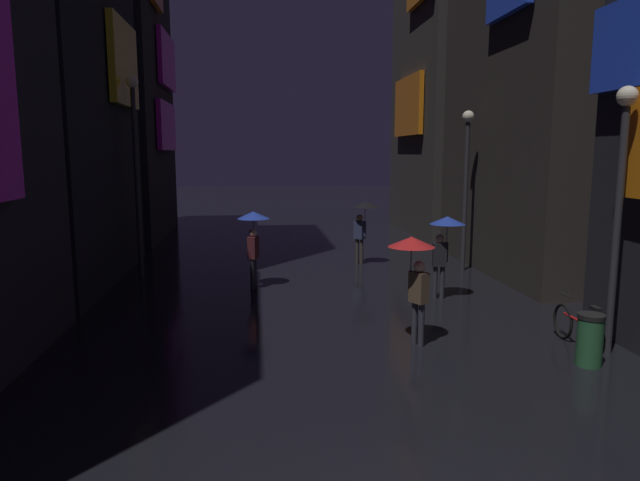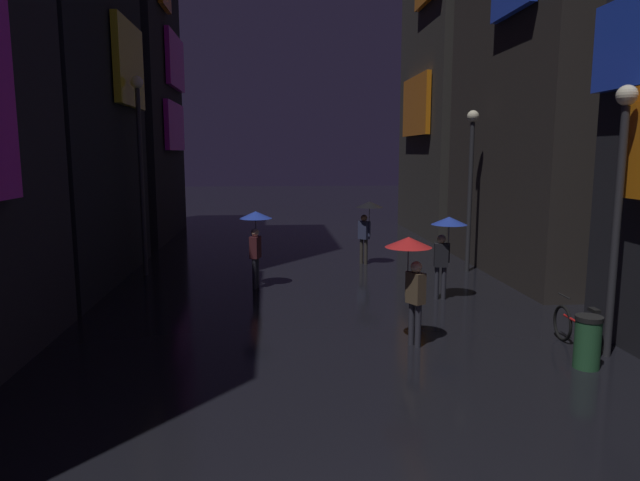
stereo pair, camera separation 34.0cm
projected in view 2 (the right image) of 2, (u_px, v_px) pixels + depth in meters
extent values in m
cube|color=yellow|center=(129.00, 65.00, 17.13)|extent=(0.20, 3.03, 2.48)
cube|color=black|center=(121.00, 80.00, 24.35)|extent=(4.00, 7.35, 13.57)
cube|color=#F226D8|center=(175.00, 127.00, 25.11)|extent=(0.20, 4.06, 2.06)
cube|color=#F226D8|center=(175.00, 62.00, 25.45)|extent=(0.20, 3.91, 2.33)
cube|color=#33302D|center=(463.00, 71.00, 25.53)|extent=(4.00, 7.39, 14.69)
cube|color=orange|center=(416.00, 106.00, 25.44)|extent=(0.20, 4.15, 2.59)
cylinder|color=#38332D|center=(362.00, 251.00, 19.20)|extent=(0.12, 0.12, 0.85)
cylinder|color=#38332D|center=(366.00, 252.00, 19.08)|extent=(0.12, 0.12, 0.85)
cube|color=#333859|center=(364.00, 230.00, 19.03)|extent=(0.39, 0.40, 0.60)
sphere|color=#9E7051|center=(364.00, 218.00, 18.96)|extent=(0.22, 0.22, 0.22)
cylinder|color=#333859|center=(369.00, 229.00, 18.94)|extent=(0.09, 0.09, 0.50)
cylinder|color=slate|center=(369.00, 219.00, 18.89)|extent=(0.02, 0.02, 0.77)
cone|color=black|center=(369.00, 204.00, 18.81)|extent=(0.90, 0.90, 0.20)
cylinder|color=#2D2D38|center=(437.00, 283.00, 14.51)|extent=(0.12, 0.12, 0.85)
cylinder|color=#2D2D38|center=(444.00, 283.00, 14.49)|extent=(0.12, 0.12, 0.85)
cube|color=black|center=(441.00, 255.00, 14.39)|extent=(0.37, 0.27, 0.60)
sphere|color=tan|center=(442.00, 239.00, 14.33)|extent=(0.22, 0.22, 0.22)
cylinder|color=black|center=(448.00, 253.00, 14.42)|extent=(0.09, 0.09, 0.50)
cylinder|color=slate|center=(449.00, 240.00, 14.37)|extent=(0.02, 0.02, 0.77)
cone|color=#263FB2|center=(449.00, 221.00, 14.29)|extent=(0.90, 0.90, 0.20)
cylinder|color=#2D2D38|center=(418.00, 326.00, 10.92)|extent=(0.12, 0.12, 0.85)
cylinder|color=#2D2D38|center=(412.00, 323.00, 11.07)|extent=(0.12, 0.12, 0.85)
cube|color=brown|center=(416.00, 288.00, 10.88)|extent=(0.36, 0.40, 0.60)
sphere|color=beige|center=(416.00, 267.00, 10.82)|extent=(0.22, 0.22, 0.22)
cylinder|color=brown|center=(407.00, 284.00, 10.99)|extent=(0.09, 0.09, 0.50)
cylinder|color=slate|center=(408.00, 267.00, 10.94)|extent=(0.02, 0.02, 0.77)
cone|color=red|center=(408.00, 242.00, 10.87)|extent=(0.90, 0.90, 0.20)
cylinder|color=#2D2D38|center=(255.00, 274.00, 15.60)|extent=(0.12, 0.12, 0.85)
cylinder|color=#2D2D38|center=(257.00, 273.00, 15.77)|extent=(0.12, 0.12, 0.85)
cube|color=#4C1E23|center=(255.00, 247.00, 15.58)|extent=(0.33, 0.40, 0.60)
sphere|color=beige|center=(255.00, 232.00, 15.51)|extent=(0.22, 0.22, 0.22)
cylinder|color=#4C1E23|center=(256.00, 244.00, 15.75)|extent=(0.09, 0.09, 0.50)
cylinder|color=slate|center=(256.00, 232.00, 15.70)|extent=(0.02, 0.02, 0.77)
cone|color=#263FB2|center=(256.00, 215.00, 15.63)|extent=(0.90, 0.90, 0.20)
torus|color=black|center=(563.00, 323.00, 11.32)|extent=(0.08, 0.72, 0.72)
torus|color=black|center=(592.00, 341.00, 10.24)|extent=(0.08, 0.72, 0.72)
cylinder|color=red|center=(577.00, 322.00, 10.75)|extent=(0.07, 1.00, 0.05)
cylinder|color=red|center=(593.00, 322.00, 10.18)|extent=(0.04, 0.04, 0.40)
cube|color=black|center=(594.00, 310.00, 10.15)|extent=(0.13, 0.24, 0.06)
cylinder|color=black|center=(564.00, 296.00, 11.24)|extent=(0.04, 0.45, 0.03)
cylinder|color=#2D2D33|center=(142.00, 184.00, 17.04)|extent=(0.14, 0.14, 5.56)
sphere|color=#F9EFCC|center=(137.00, 82.00, 16.59)|extent=(0.36, 0.36, 0.36)
cylinder|color=#2D2D33|center=(470.00, 198.00, 17.66)|extent=(0.14, 0.14, 4.62)
sphere|color=#F9EFCC|center=(473.00, 116.00, 17.28)|extent=(0.36, 0.36, 0.36)
cylinder|color=#2D2D33|center=(616.00, 235.00, 10.17)|extent=(0.14, 0.14, 4.50)
sphere|color=#F9EFCC|center=(627.00, 95.00, 9.80)|extent=(0.36, 0.36, 0.36)
cylinder|color=#265933|center=(587.00, 344.00, 9.86)|extent=(0.44, 0.44, 0.85)
cylinder|color=black|center=(589.00, 318.00, 9.79)|extent=(0.46, 0.46, 0.08)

